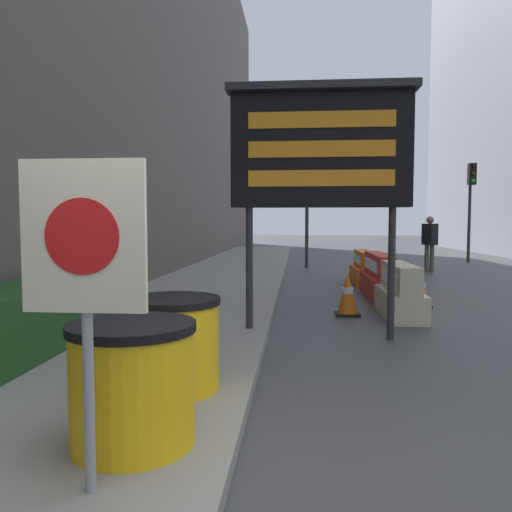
# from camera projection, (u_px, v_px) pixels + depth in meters

# --- Properties ---
(ground_plane) EXTENTS (120.00, 120.00, 0.00)m
(ground_plane) POSITION_uv_depth(u_px,v_px,m) (228.00, 496.00, 2.94)
(ground_plane) COLOR #3F3F42
(hedge_strip) EXTENTS (0.90, 4.08, 0.76)m
(hedge_strip) POSITION_uv_depth(u_px,v_px,m) (4.00, 326.00, 5.31)
(hedge_strip) COLOR #1E421E
(hedge_strip) RESTS_ON sidewalk_left
(barrel_drum_foreground) EXTENTS (0.85, 0.85, 0.82)m
(barrel_drum_foreground) POSITION_uv_depth(u_px,v_px,m) (133.00, 383.00, 3.31)
(barrel_drum_foreground) COLOR yellow
(barrel_drum_foreground) RESTS_ON sidewalk_left
(barrel_drum_middle) EXTENTS (0.85, 0.85, 0.82)m
(barrel_drum_middle) POSITION_uv_depth(u_px,v_px,m) (173.00, 343.00, 4.41)
(barrel_drum_middle) COLOR yellow
(barrel_drum_middle) RESTS_ON sidewalk_left
(warning_sign) EXTENTS (0.68, 0.08, 1.82)m
(warning_sign) POSITION_uv_depth(u_px,v_px,m) (84.00, 260.00, 2.65)
(warning_sign) COLOR gray
(warning_sign) RESTS_ON sidewalk_left
(message_board) EXTENTS (2.56, 0.36, 3.46)m
(message_board) POSITION_uv_depth(u_px,v_px,m) (321.00, 149.00, 6.76)
(message_board) COLOR #28282B
(message_board) RESTS_ON ground_plane
(jersey_barrier_cream) EXTENTS (0.60, 1.73, 0.91)m
(jersey_barrier_cream) POSITION_uv_depth(u_px,v_px,m) (400.00, 293.00, 8.52)
(jersey_barrier_cream) COLOR beige
(jersey_barrier_cream) RESTS_ON ground_plane
(jersey_barrier_red_striped) EXTENTS (0.56, 2.19, 0.93)m
(jersey_barrier_red_striped) POSITION_uv_depth(u_px,v_px,m) (379.00, 278.00, 10.76)
(jersey_barrier_red_striped) COLOR red
(jersey_barrier_red_striped) RESTS_ON ground_plane
(jersey_barrier_orange_near) EXTENTS (0.59, 1.80, 0.86)m
(jersey_barrier_orange_near) POSITION_uv_depth(u_px,v_px,m) (364.00, 269.00, 13.15)
(jersey_barrier_orange_near) COLOR orange
(jersey_barrier_orange_near) RESTS_ON ground_plane
(traffic_cone_near) EXTENTS (0.42, 0.42, 0.75)m
(traffic_cone_near) POSITION_uv_depth(u_px,v_px,m) (348.00, 294.00, 8.63)
(traffic_cone_near) COLOR black
(traffic_cone_near) RESTS_ON ground_plane
(traffic_cone_mid) EXTENTS (0.39, 0.39, 0.70)m
(traffic_cone_mid) POSITION_uv_depth(u_px,v_px,m) (420.00, 289.00, 9.51)
(traffic_cone_mid) COLOR black
(traffic_cone_mid) RESTS_ON ground_plane
(traffic_cone_far) EXTENTS (0.34, 0.34, 0.60)m
(traffic_cone_far) POSITION_uv_depth(u_px,v_px,m) (382.00, 267.00, 14.79)
(traffic_cone_far) COLOR black
(traffic_cone_far) RESTS_ON ground_plane
(traffic_light_near_curb) EXTENTS (0.28, 0.44, 3.50)m
(traffic_light_near_curb) POSITION_uv_depth(u_px,v_px,m) (307.00, 195.00, 17.38)
(traffic_light_near_curb) COLOR #2D2D30
(traffic_light_near_curb) RESTS_ON ground_plane
(traffic_light_far_side) EXTENTS (0.28, 0.45, 3.94)m
(traffic_light_far_side) POSITION_uv_depth(u_px,v_px,m) (471.00, 191.00, 19.78)
(traffic_light_far_side) COLOR #2D2D30
(traffic_light_far_side) RESTS_ON ground_plane
(pedestrian_worker) EXTENTS (0.46, 0.55, 1.81)m
(pedestrian_worker) POSITION_uv_depth(u_px,v_px,m) (430.00, 239.00, 16.30)
(pedestrian_worker) COLOR #514C42
(pedestrian_worker) RESTS_ON ground_plane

